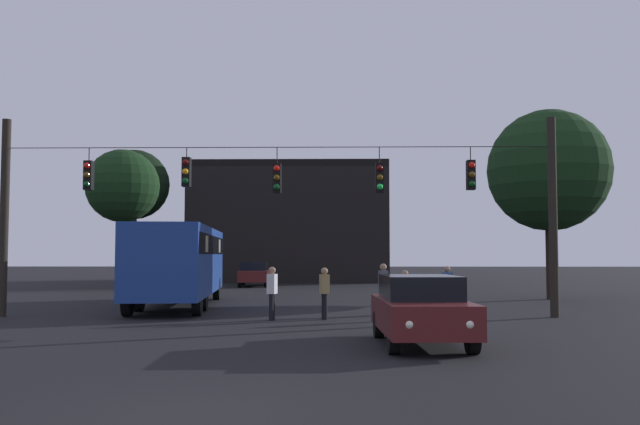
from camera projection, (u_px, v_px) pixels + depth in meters
name	position (u px, v px, depth m)	size (l,w,h in m)	color
ground_plane	(295.00, 297.00, 32.86)	(168.00, 168.00, 0.00)	black
overhead_signal_span	(278.00, 202.00, 22.40)	(17.97, 0.44, 6.40)	black
city_bus	(180.00, 258.00, 26.70)	(3.48, 11.18, 3.00)	navy
car_near_right	(421.00, 309.00, 15.34)	(1.96, 4.39, 1.52)	#511919
car_far_left	(254.00, 274.00, 43.65)	(2.03, 4.41, 1.52)	#511919
pedestrian_crossing_left	(447.00, 286.00, 23.91)	(0.33, 0.41, 1.59)	black
pedestrian_crossing_center	(383.00, 286.00, 22.89)	(0.31, 0.40, 1.69)	black
pedestrian_crossing_right	(405.00, 292.00, 21.07)	(0.31, 0.40, 1.52)	black
pedestrian_near_bus	(324.00, 290.00, 21.35)	(0.33, 0.41, 1.59)	black
pedestrian_trailing	(272.00, 290.00, 21.09)	(0.31, 0.40, 1.62)	black
corner_building	(291.00, 224.00, 53.62)	(14.31, 10.41, 8.68)	black
tree_left_silhouette	(134.00, 185.00, 48.96)	(4.90, 4.90, 9.37)	black
tree_behind_building	(123.00, 187.00, 38.90)	(4.09, 4.09, 7.88)	black
tree_right_far	(549.00, 171.00, 31.29)	(5.46, 5.46, 8.51)	black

